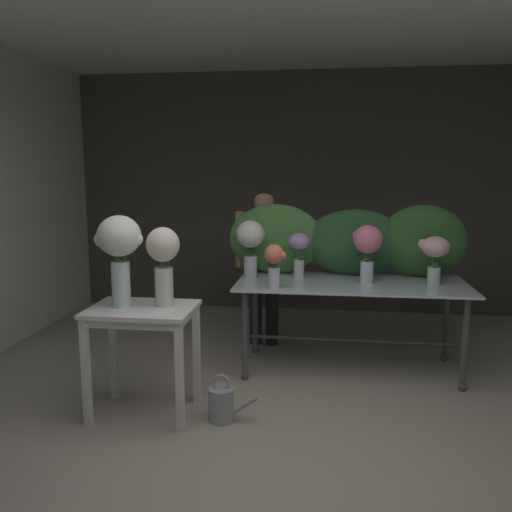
{
  "coord_description": "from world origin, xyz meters",
  "views": [
    {
      "loc": [
        0.25,
        -2.6,
        1.74
      ],
      "look_at": [
        -0.28,
        1.41,
        1.08
      ],
      "focal_mm": 37.02,
      "sensor_mm": 36.0,
      "label": 1
    }
  ],
  "objects_px": {
    "vase_blush_anemones": "(435,253)",
    "vase_cream_lisianthus_tall": "(164,259)",
    "side_table_white": "(143,323)",
    "watering_can": "(222,404)",
    "vase_ivory_peonies": "(250,241)",
    "vase_rosy_tulips": "(368,245)",
    "florist": "(264,252)",
    "display_table_glass": "(351,296)",
    "vase_white_roses_tall": "(119,247)",
    "vase_lilac_hydrangea": "(299,249)",
    "vase_coral_roses": "(274,263)"
  },
  "relations": [
    {
      "from": "vase_blush_anemones",
      "to": "vase_cream_lisianthus_tall",
      "type": "bearing_deg",
      "value": -154.22
    },
    {
      "from": "side_table_white",
      "to": "watering_can",
      "type": "distance_m",
      "value": 0.79
    },
    {
      "from": "vase_ivory_peonies",
      "to": "vase_rosy_tulips",
      "type": "bearing_deg",
      "value": -3.83
    },
    {
      "from": "florist",
      "to": "vase_rosy_tulips",
      "type": "height_order",
      "value": "florist"
    },
    {
      "from": "florist",
      "to": "vase_rosy_tulips",
      "type": "bearing_deg",
      "value": -32.53
    },
    {
      "from": "vase_rosy_tulips",
      "to": "watering_can",
      "type": "height_order",
      "value": "vase_rosy_tulips"
    },
    {
      "from": "display_table_glass",
      "to": "vase_white_roses_tall",
      "type": "height_order",
      "value": "vase_white_roses_tall"
    },
    {
      "from": "display_table_glass",
      "to": "vase_rosy_tulips",
      "type": "bearing_deg",
      "value": -4.67
    },
    {
      "from": "side_table_white",
      "to": "watering_can",
      "type": "xyz_separation_m",
      "value": [
        0.57,
        -0.04,
        -0.55
      ]
    },
    {
      "from": "side_table_white",
      "to": "vase_white_roses_tall",
      "type": "bearing_deg",
      "value": 179.88
    },
    {
      "from": "display_table_glass",
      "to": "side_table_white",
      "type": "height_order",
      "value": "side_table_white"
    },
    {
      "from": "vase_lilac_hydrangea",
      "to": "watering_can",
      "type": "distance_m",
      "value": 1.57
    },
    {
      "from": "vase_white_roses_tall",
      "to": "vase_rosy_tulips",
      "type": "bearing_deg",
      "value": 30.44
    },
    {
      "from": "vase_blush_anemones",
      "to": "vase_cream_lisianthus_tall",
      "type": "xyz_separation_m",
      "value": [
        -2.02,
        -0.97,
        0.07
      ]
    },
    {
      "from": "side_table_white",
      "to": "vase_blush_anemones",
      "type": "distance_m",
      "value": 2.43
    },
    {
      "from": "vase_ivory_peonies",
      "to": "vase_lilac_hydrangea",
      "type": "bearing_deg",
      "value": 5.09
    },
    {
      "from": "vase_coral_roses",
      "to": "vase_cream_lisianthus_tall",
      "type": "height_order",
      "value": "vase_cream_lisianthus_tall"
    },
    {
      "from": "vase_white_roses_tall",
      "to": "vase_cream_lisianthus_tall",
      "type": "relative_size",
      "value": 1.15
    },
    {
      "from": "vase_cream_lisianthus_tall",
      "to": "vase_coral_roses",
      "type": "bearing_deg",
      "value": 42.48
    },
    {
      "from": "display_table_glass",
      "to": "vase_lilac_hydrangea",
      "type": "height_order",
      "value": "vase_lilac_hydrangea"
    },
    {
      "from": "display_table_glass",
      "to": "vase_cream_lisianthus_tall",
      "type": "bearing_deg",
      "value": -143.53
    },
    {
      "from": "vase_ivory_peonies",
      "to": "watering_can",
      "type": "bearing_deg",
      "value": -91.88
    },
    {
      "from": "display_table_glass",
      "to": "vase_coral_roses",
      "type": "distance_m",
      "value": 0.79
    },
    {
      "from": "vase_white_roses_tall",
      "to": "vase_cream_lisianthus_tall",
      "type": "xyz_separation_m",
      "value": [
        0.3,
        0.05,
        -0.09
      ]
    },
    {
      "from": "side_table_white",
      "to": "vase_white_roses_tall",
      "type": "height_order",
      "value": "vase_white_roses_tall"
    },
    {
      "from": "vase_cream_lisianthus_tall",
      "to": "vase_lilac_hydrangea",
      "type": "bearing_deg",
      "value": 50.8
    },
    {
      "from": "vase_lilac_hydrangea",
      "to": "vase_cream_lisianthus_tall",
      "type": "distance_m",
      "value": 1.41
    },
    {
      "from": "vase_cream_lisianthus_tall",
      "to": "side_table_white",
      "type": "bearing_deg",
      "value": -159.82
    },
    {
      "from": "vase_white_roses_tall",
      "to": "vase_coral_roses",
      "type": "bearing_deg",
      "value": 35.02
    },
    {
      "from": "vase_blush_anemones",
      "to": "vase_rosy_tulips",
      "type": "xyz_separation_m",
      "value": [
        -0.55,
        0.01,
        0.05
      ]
    },
    {
      "from": "vase_blush_anemones",
      "to": "vase_lilac_hydrangea",
      "type": "bearing_deg",
      "value": 174.19
    },
    {
      "from": "side_table_white",
      "to": "vase_coral_roses",
      "type": "distance_m",
      "value": 1.16
    },
    {
      "from": "vase_cream_lisianthus_tall",
      "to": "vase_ivory_peonies",
      "type": "bearing_deg",
      "value": 66.36
    },
    {
      "from": "vase_blush_anemones",
      "to": "vase_cream_lisianthus_tall",
      "type": "height_order",
      "value": "vase_cream_lisianthus_tall"
    },
    {
      "from": "display_table_glass",
      "to": "vase_blush_anemones",
      "type": "height_order",
      "value": "vase_blush_anemones"
    },
    {
      "from": "vase_cream_lisianthus_tall",
      "to": "watering_can",
      "type": "xyz_separation_m",
      "value": [
        0.42,
        -0.1,
        -1.0
      ]
    },
    {
      "from": "watering_can",
      "to": "vase_coral_roses",
      "type": "bearing_deg",
      "value": 68.81
    },
    {
      "from": "vase_lilac_hydrangea",
      "to": "vase_rosy_tulips",
      "type": "relative_size",
      "value": 0.82
    },
    {
      "from": "vase_blush_anemones",
      "to": "florist",
      "type": "bearing_deg",
      "value": 157.67
    },
    {
      "from": "vase_blush_anemones",
      "to": "watering_can",
      "type": "bearing_deg",
      "value": -146.13
    },
    {
      "from": "vase_lilac_hydrangea",
      "to": "vase_coral_roses",
      "type": "height_order",
      "value": "vase_lilac_hydrangea"
    },
    {
      "from": "vase_blush_anemones",
      "to": "watering_can",
      "type": "height_order",
      "value": "vase_blush_anemones"
    },
    {
      "from": "vase_ivory_peonies",
      "to": "vase_coral_roses",
      "type": "bearing_deg",
      "value": -57.56
    },
    {
      "from": "vase_blush_anemones",
      "to": "side_table_white",
      "type": "bearing_deg",
      "value": -154.59
    },
    {
      "from": "florist",
      "to": "vase_lilac_hydrangea",
      "type": "relative_size",
      "value": 3.79
    },
    {
      "from": "florist",
      "to": "vase_cream_lisianthus_tall",
      "type": "relative_size",
      "value": 2.76
    },
    {
      "from": "display_table_glass",
      "to": "vase_ivory_peonies",
      "type": "bearing_deg",
      "value": 176.28
    },
    {
      "from": "display_table_glass",
      "to": "side_table_white",
      "type": "distance_m",
      "value": 1.82
    },
    {
      "from": "vase_white_roses_tall",
      "to": "vase_lilac_hydrangea",
      "type": "bearing_deg",
      "value": 43.99
    },
    {
      "from": "florist",
      "to": "vase_white_roses_tall",
      "type": "xyz_separation_m",
      "value": [
        -0.81,
        -1.64,
        0.27
      ]
    }
  ]
}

